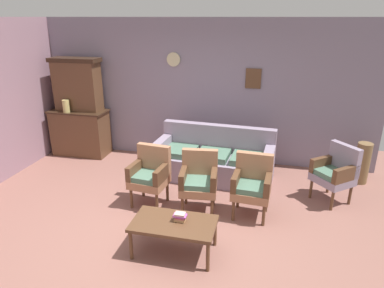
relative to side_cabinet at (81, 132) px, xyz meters
name	(u,v)px	position (x,y,z in m)	size (l,w,h in m)	color
ground_plane	(166,230)	(2.53, -2.25, -0.47)	(7.68, 7.68, 0.00)	#84564C
wall_back_with_decor	(205,92)	(2.53, 0.38, 0.89)	(6.40, 0.09, 2.70)	gray
side_cabinet	(81,132)	(0.00, 0.00, 0.00)	(1.16, 0.55, 0.93)	brown
cabinet_upper_hutch	(77,84)	(0.00, 0.08, 0.98)	(0.99, 0.38, 1.03)	brown
vase_on_cabinet	(66,106)	(-0.15, -0.17, 0.59)	(0.13, 0.13, 0.25)	tan
floral_couch	(214,161)	(2.88, -0.50, -0.14)	(2.09, 0.94, 0.90)	gray
armchair_near_couch_end	(150,173)	(2.09, -1.59, 0.03)	(0.57, 0.55, 0.90)	#9E6B4C
armchair_near_cabinet	(199,179)	(2.85, -1.62, 0.03)	(0.57, 0.55, 0.90)	#9E6B4C
armchair_by_doorway	(252,183)	(3.61, -1.58, 0.03)	(0.55, 0.52, 0.90)	#9E6B4C
wingback_chair_by_fireplace	(336,171)	(4.82, -0.88, 0.03)	(0.71, 0.71, 0.90)	gray
coffee_table	(174,225)	(2.77, -2.65, -0.09)	(1.00, 0.56, 0.42)	brown
book_stack_on_table	(180,217)	(2.83, -2.61, 0.01)	(0.16, 0.11, 0.11)	tan
floor_vase_by_wall	(362,163)	(5.38, -0.10, -0.11)	(0.24, 0.24, 0.72)	brown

